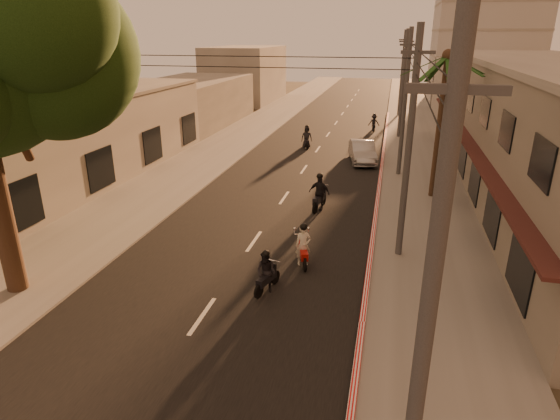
# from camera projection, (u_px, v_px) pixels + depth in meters

# --- Properties ---
(ground) EXTENTS (160.00, 160.00, 0.00)m
(ground) POSITION_uv_depth(u_px,v_px,m) (176.00, 355.00, 13.39)
(ground) COLOR #383023
(ground) RESTS_ON ground
(road) EXTENTS (10.00, 140.00, 0.02)m
(road) POSITION_uv_depth(u_px,v_px,m) (304.00, 169.00, 31.59)
(road) COLOR black
(road) RESTS_ON ground
(sidewalk_right) EXTENTS (5.00, 140.00, 0.12)m
(sidewalk_right) POSITION_uv_depth(u_px,v_px,m) (419.00, 176.00, 29.95)
(sidewalk_right) COLOR slate
(sidewalk_right) RESTS_ON ground
(sidewalk_left) EXTENTS (5.00, 140.00, 0.12)m
(sidewalk_left) POSITION_uv_depth(u_px,v_px,m) (200.00, 162.00, 33.19)
(sidewalk_left) COLOR slate
(sidewalk_left) RESTS_ON ground
(curb_stripe) EXTENTS (0.20, 60.00, 0.20)m
(curb_stripe) POSITION_uv_depth(u_px,v_px,m) (378.00, 198.00, 25.91)
(curb_stripe) COLOR red
(curb_stripe) RESTS_ON ground
(shophouse_row) EXTENTS (8.80, 34.20, 7.30)m
(shophouse_row) POSITION_uv_depth(u_px,v_px,m) (550.00, 131.00, 25.47)
(shophouse_row) COLOR gray
(shophouse_row) RESTS_ON ground
(left_building) EXTENTS (8.20, 24.20, 5.20)m
(left_building) POSITION_uv_depth(u_px,v_px,m) (59.00, 140.00, 28.22)
(left_building) COLOR #A6A196
(left_building) RESTS_ON ground
(palm_tree) EXTENTS (5.00, 5.00, 8.20)m
(palm_tree) POSITION_uv_depth(u_px,v_px,m) (447.00, 64.00, 23.70)
(palm_tree) COLOR black
(palm_tree) RESTS_ON ground
(utility_poles) EXTENTS (1.20, 48.26, 9.00)m
(utility_poles) POSITION_uv_depth(u_px,v_px,m) (408.00, 71.00, 27.94)
(utility_poles) COLOR #38383A
(utility_poles) RESTS_ON ground
(filler_right) EXTENTS (8.00, 14.00, 6.00)m
(filler_right) POSITION_uv_depth(u_px,v_px,m) (475.00, 89.00, 50.26)
(filler_right) COLOR #A6A196
(filler_right) RESTS_ON ground
(filler_left_near) EXTENTS (8.00, 14.00, 4.40)m
(filler_left_near) POSITION_uv_depth(u_px,v_px,m) (192.00, 102.00, 46.57)
(filler_left_near) COLOR #A6A196
(filler_left_near) RESTS_ON ground
(filler_left_far) EXTENTS (8.00, 14.00, 7.00)m
(filler_left_far) POSITION_uv_depth(u_px,v_px,m) (245.00, 74.00, 62.49)
(filler_left_far) COLOR #A6A196
(filler_left_far) RESTS_ON ground
(scooter_red) EXTENTS (0.93, 1.76, 1.78)m
(scooter_red) POSITION_uv_depth(u_px,v_px,m) (303.00, 246.00, 18.35)
(scooter_red) COLOR black
(scooter_red) RESTS_ON ground
(scooter_mid_a) EXTENTS (1.06, 1.61, 1.62)m
(scooter_mid_a) POSITION_uv_depth(u_px,v_px,m) (266.00, 273.00, 16.44)
(scooter_mid_a) COLOR black
(scooter_mid_a) RESTS_ON ground
(scooter_mid_b) EXTENTS (1.24, 2.00, 1.98)m
(scooter_mid_b) POSITION_uv_depth(u_px,v_px,m) (319.00, 193.00, 24.12)
(scooter_mid_b) COLOR black
(scooter_mid_b) RESTS_ON ground
(scooter_far_a) EXTENTS (1.12, 1.84, 1.85)m
(scooter_far_a) POSITION_uv_depth(u_px,v_px,m) (307.00, 138.00, 37.21)
(scooter_far_a) COLOR black
(scooter_far_a) RESTS_ON ground
(scooter_far_b) EXTENTS (1.13, 1.70, 1.67)m
(scooter_far_b) POSITION_uv_depth(u_px,v_px,m) (374.00, 123.00, 43.72)
(scooter_far_b) COLOR black
(scooter_far_b) RESTS_ON ground
(parked_car) EXTENTS (3.25, 5.11, 1.49)m
(parked_car) POSITION_uv_depth(u_px,v_px,m) (362.00, 152.00, 33.21)
(parked_car) COLOR #9A9EA2
(parked_car) RESTS_ON ground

